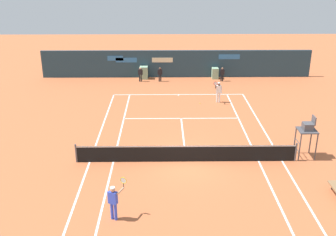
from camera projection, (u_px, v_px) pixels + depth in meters
ground_plane at (186, 156)px, 22.67m from camera, size 80.00×80.00×0.01m
tennis_net at (186, 153)px, 21.95m from camera, size 12.10×0.10×1.07m
sponsor_back_wall at (176, 64)px, 37.46m from camera, size 25.00×1.02×2.53m
umpire_chair at (308, 130)px, 22.09m from camera, size 1.00×1.00×2.44m
player_on_baseline at (218, 91)px, 30.87m from camera, size 0.73×0.66×1.82m
player_near_side at (114, 200)px, 16.90m from camera, size 0.81×0.64×1.82m
ball_kid_left_post at (222, 73)px, 36.34m from camera, size 0.43×0.20×1.28m
ball_kid_right_post at (140, 73)px, 36.25m from camera, size 0.43×0.21×1.31m
ball_kid_centre_post at (160, 73)px, 36.27m from camera, size 0.43×0.22×1.31m
tennis_ball_mid_court at (200, 103)px, 30.94m from camera, size 0.07×0.07×0.07m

